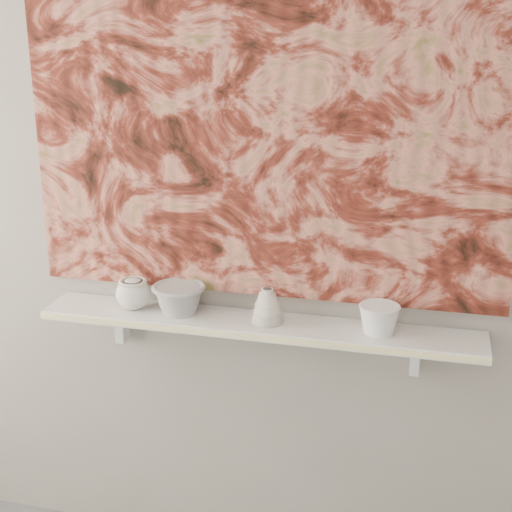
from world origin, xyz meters
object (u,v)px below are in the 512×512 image
(painting, at_px, (263,121))
(bell_vessel, at_px, (267,305))
(bowl_white, at_px, (379,319))
(bowl_grey, at_px, (179,299))
(shelf, at_px, (257,325))
(cup_cream, at_px, (133,294))

(painting, height_order, bell_vessel, painting)
(bowl_white, bearing_deg, bell_vessel, 180.00)
(bowl_grey, distance_m, bell_vessel, 0.29)
(shelf, relative_size, bell_vessel, 12.72)
(shelf, height_order, bowl_white, bowl_white)
(shelf, relative_size, painting, 0.93)
(painting, relative_size, bowl_white, 12.08)
(bell_vessel, bearing_deg, bowl_white, 0.00)
(painting, bearing_deg, bell_vessel, -67.38)
(shelf, bearing_deg, bell_vessel, 0.00)
(shelf, xyz_separation_m, bowl_grey, (-0.26, 0.00, 0.06))
(shelf, height_order, painting, painting)
(shelf, distance_m, painting, 0.63)
(bowl_grey, distance_m, bowl_white, 0.63)
(shelf, xyz_separation_m, bowl_white, (0.38, 0.00, 0.06))
(painting, bearing_deg, bowl_white, -12.04)
(painting, distance_m, cup_cream, 0.70)
(shelf, distance_m, bowl_grey, 0.26)
(painting, xyz_separation_m, bowl_grey, (-0.26, -0.08, -0.56))
(painting, distance_m, bowl_white, 0.68)
(shelf, bearing_deg, painting, 90.00)
(bowl_grey, bearing_deg, cup_cream, 180.00)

